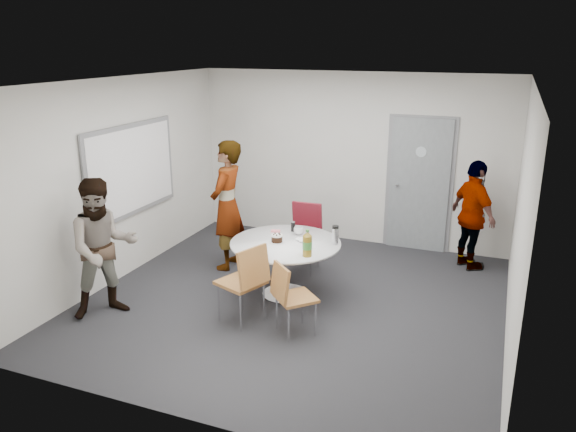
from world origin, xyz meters
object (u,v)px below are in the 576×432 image
at_px(chair_near_left, 247,277).
at_px(person_right, 473,216).
at_px(whiteboard, 132,170).
at_px(table, 288,250).
at_px(door, 419,185).
at_px(person_main, 227,205).
at_px(chair_near_right, 289,292).
at_px(chair_far, 305,229).
at_px(person_left, 103,248).

relative_size(chair_near_left, person_right, 0.61).
distance_m(whiteboard, table, 2.47).
relative_size(door, whiteboard, 1.12).
distance_m(door, person_main, 2.97).
bearing_deg(chair_near_right, chair_near_left, -141.82).
bearing_deg(whiteboard, person_right, 21.64).
relative_size(chair_near_right, person_right, 0.53).
height_order(door, chair_far, door).
xyz_separation_m(table, chair_near_left, (-0.16, -0.87, -0.04)).
distance_m(chair_far, person_main, 1.14).
height_order(whiteboard, chair_near_right, whiteboard).
bearing_deg(whiteboard, door, 32.66).
bearing_deg(door, chair_near_right, -104.63).
xyz_separation_m(chair_far, person_right, (2.21, 0.87, 0.20)).
distance_m(chair_near_left, person_left, 1.72).
bearing_deg(person_main, person_right, 107.27).
bearing_deg(chair_near_right, chair_far, 148.70).
xyz_separation_m(chair_far, person_left, (-1.69, -2.20, 0.25)).
bearing_deg(chair_near_left, door, -2.43).
relative_size(door, chair_far, 2.23).
xyz_separation_m(door, chair_near_right, (-0.86, -3.28, -0.52)).
distance_m(table, person_main, 1.34).
bearing_deg(person_right, person_main, 71.90).
relative_size(door, chair_near_left, 2.21).
distance_m(whiteboard, person_left, 1.54).
bearing_deg(whiteboard, table, -1.92).
relative_size(chair_near_left, chair_far, 1.01).
height_order(chair_near_left, person_main, person_main).
xyz_separation_m(person_left, person_right, (3.90, 3.07, -0.05)).
bearing_deg(table, person_main, 152.42).
distance_m(door, person_right, 1.03).
xyz_separation_m(door, person_left, (-3.05, -3.60, -0.19)).
height_order(table, person_main, person_main).
relative_size(chair_near_right, chair_far, 0.88).
xyz_separation_m(door, person_main, (-2.39, -1.76, -0.10)).
xyz_separation_m(table, person_left, (-1.82, -1.24, 0.20)).
bearing_deg(door, whiteboard, -147.34).
height_order(table, chair_far, table).
bearing_deg(chair_far, door, -136.13).
bearing_deg(person_main, person_left, -23.05).
bearing_deg(chair_far, table, 95.32).
bearing_deg(chair_far, person_main, 16.88).
xyz_separation_m(door, chair_far, (-1.36, -1.40, -0.44)).
relative_size(chair_far, person_main, 0.52).
bearing_deg(whiteboard, chair_near_right, -20.24).
bearing_deg(person_main, chair_near_left, 30.75).
height_order(chair_near_right, person_left, person_left).
bearing_deg(chair_near_left, whiteboard, 87.37).
relative_size(chair_far, person_right, 0.60).
distance_m(whiteboard, person_main, 1.39).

